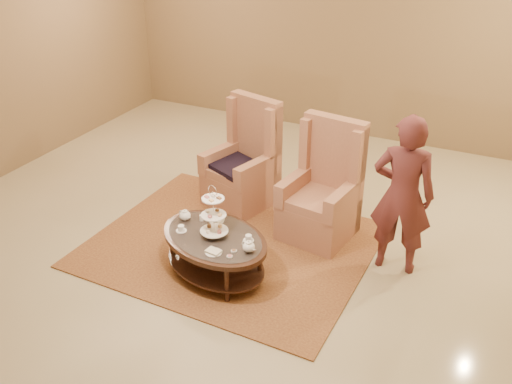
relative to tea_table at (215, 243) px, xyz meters
The scene contains 8 objects.
ground 0.58m from the tea_table, 73.23° to the left, with size 8.00×8.00×0.00m, color #BBAF8B.
ceiling 0.58m from the tea_table, 73.23° to the left, with size 8.00×8.00×0.02m, color white.
wall_back 4.62m from the tea_table, 88.40° to the left, with size 8.00×0.04×3.50m, color olive.
rug 0.68m from the tea_table, 100.85° to the left, with size 3.13×2.63×0.02m.
tea_table is the anchor object (origin of this frame).
armchair_left 1.61m from the tea_table, 105.42° to the left, with size 0.92×0.94×1.38m.
armchair_right 1.46m from the tea_table, 60.03° to the left, with size 0.85×0.88×1.39m.
person 1.99m from the tea_table, 29.78° to the left, with size 0.67×0.47×1.75m.
Camera 1 is at (2.41, -4.69, 3.66)m, focal length 40.00 mm.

